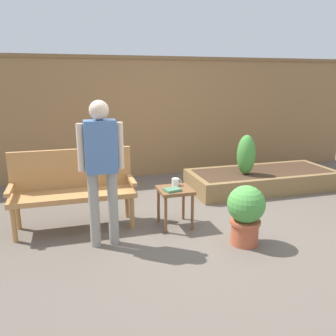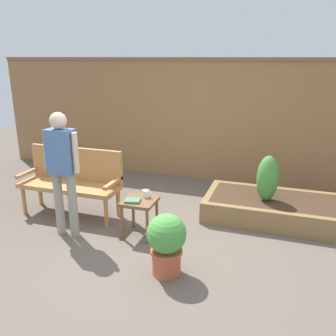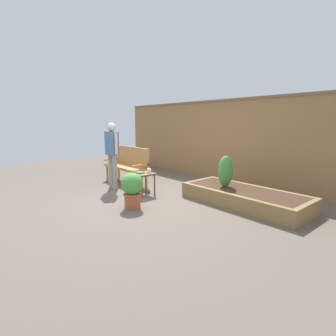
# 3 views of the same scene
# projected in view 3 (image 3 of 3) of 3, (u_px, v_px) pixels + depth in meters

# --- Properties ---
(ground_plane) EXTENTS (14.00, 14.00, 0.00)m
(ground_plane) POSITION_uv_depth(u_px,v_px,m) (146.00, 199.00, 5.39)
(ground_plane) COLOR #60564C
(fence_back) EXTENTS (8.40, 0.14, 2.16)m
(fence_back) POSITION_uv_depth(u_px,v_px,m) (225.00, 141.00, 6.87)
(fence_back) COLOR olive
(fence_back) RESTS_ON ground_plane
(garden_bench) EXTENTS (1.44, 0.48, 0.94)m
(garden_bench) POSITION_uv_depth(u_px,v_px,m) (129.00, 162.00, 6.73)
(garden_bench) COLOR #B77F47
(garden_bench) RESTS_ON ground_plane
(side_table) EXTENTS (0.40, 0.40, 0.48)m
(side_table) POSITION_uv_depth(u_px,v_px,m) (144.00, 177.00, 5.65)
(side_table) COLOR brown
(side_table) RESTS_ON ground_plane
(cup_on_table) EXTENTS (0.13, 0.09, 0.09)m
(cup_on_table) POSITION_uv_depth(u_px,v_px,m) (149.00, 171.00, 5.67)
(cup_on_table) COLOR white
(cup_on_table) RESTS_ON side_table
(book_on_table) EXTENTS (0.21, 0.18, 0.03)m
(book_on_table) POSITION_uv_depth(u_px,v_px,m) (139.00, 173.00, 5.63)
(book_on_table) COLOR #4C7A56
(book_on_table) RESTS_ON side_table
(potted_boxwood) EXTENTS (0.41, 0.41, 0.66)m
(potted_boxwood) POSITION_uv_depth(u_px,v_px,m) (132.00, 188.00, 4.79)
(potted_boxwood) COLOR #B75638
(potted_boxwood) RESTS_ON ground_plane
(raised_planter_bed) EXTENTS (2.40, 1.00, 0.30)m
(raised_planter_bed) POSITION_uv_depth(u_px,v_px,m) (244.00, 197.00, 5.00)
(raised_planter_bed) COLOR olive
(raised_planter_bed) RESTS_ON ground_plane
(shrub_near_bench) EXTENTS (0.29, 0.29, 0.63)m
(shrub_near_bench) POSITION_uv_depth(u_px,v_px,m) (225.00, 171.00, 5.13)
(shrub_near_bench) COLOR brown
(shrub_near_bench) RESTS_ON raised_planter_bed
(person_by_bench) EXTENTS (0.47, 0.20, 1.56)m
(person_by_bench) POSITION_uv_depth(u_px,v_px,m) (112.00, 150.00, 6.05)
(person_by_bench) COLOR gray
(person_by_bench) RESTS_ON ground_plane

